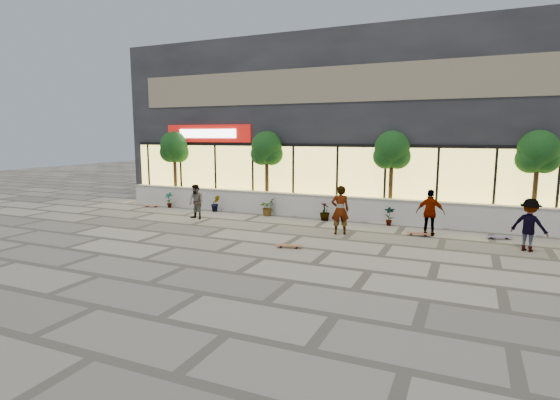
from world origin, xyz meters
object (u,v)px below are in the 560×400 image
at_px(skateboard_left, 151,206).
at_px(skateboard_right_far, 499,237).
at_px(tree_mideast, 392,152).
at_px(skateboard_right_near, 418,234).
at_px(skateboard_center, 289,246).
at_px(skater_right_near, 430,213).
at_px(tree_midwest, 267,150).
at_px(tree_west, 174,149).
at_px(tree_east, 538,154).
at_px(skater_center, 340,210).
at_px(skater_left, 196,202).
at_px(skater_right_far, 529,225).

relative_size(skateboard_left, skateboard_right_far, 0.92).
distance_m(tree_mideast, skateboard_left, 12.40).
xyz_separation_m(tree_mideast, skateboard_right_near, (1.53, -2.71, -2.90)).
bearing_deg(skateboard_center, skateboard_right_far, 19.98).
relative_size(skater_right_near, skateboard_left, 2.18).
height_order(tree_midwest, skateboard_left, tree_midwest).
bearing_deg(tree_west, skateboard_right_far, -7.51).
bearing_deg(tree_midwest, tree_west, 180.00).
distance_m(tree_west, skateboard_right_near, 13.62).
xyz_separation_m(tree_west, tree_midwest, (5.50, 0.00, 0.00)).
bearing_deg(skateboard_right_far, tree_east, 42.26).
height_order(tree_west, skateboard_right_near, tree_west).
xyz_separation_m(skater_center, skateboard_right_near, (2.77, 0.90, -0.84)).
bearing_deg(tree_east, skater_right_near, -145.10).
relative_size(tree_midwest, skateboard_right_near, 4.49).
relative_size(skateboard_center, skateboard_right_near, 1.03).
relative_size(skater_left, skateboard_left, 1.95).
relative_size(tree_mideast, skateboard_center, 4.37).
height_order(tree_east, skater_left, tree_east).
height_order(tree_mideast, tree_east, same).
xyz_separation_m(tree_midwest, skater_center, (4.76, -3.61, -2.06)).
bearing_deg(skater_center, skateboard_right_far, 172.05).
xyz_separation_m(skater_center, skateboard_left, (-10.72, 2.11, -0.85)).
xyz_separation_m(tree_midwest, skateboard_center, (3.78, -6.30, -2.90)).
xyz_separation_m(tree_mideast, skater_right_far, (5.01, -3.51, -2.13)).
xyz_separation_m(tree_west, skateboard_right_near, (13.03, -2.71, -2.90)).
relative_size(tree_east, skater_center, 2.11).
distance_m(tree_east, skater_right_near, 4.88).
bearing_deg(skater_left, tree_mideast, 35.57).
distance_m(tree_west, skateboard_center, 11.59).
xyz_separation_m(skateboard_left, skateboard_right_near, (13.49, -1.21, 0.01)).
relative_size(tree_midwest, skater_right_near, 2.25).
bearing_deg(skateboard_left, skateboard_center, -45.20).
distance_m(tree_west, skater_right_near, 13.79).
bearing_deg(skateboard_right_far, tree_mideast, 136.98).
bearing_deg(skateboard_right_far, skater_right_far, -79.64).
xyz_separation_m(tree_midwest, skater_right_near, (7.90, -2.52, -2.12)).
bearing_deg(tree_mideast, skateboard_center, -109.40).
bearing_deg(skater_right_near, skateboard_left, -3.97).
bearing_deg(skater_left, skater_right_far, 12.16).
distance_m(skateboard_center, skateboard_right_near, 5.19).
bearing_deg(tree_east, skater_left, -166.41).
xyz_separation_m(tree_mideast, tree_east, (5.50, 0.00, 0.00)).
relative_size(skater_center, skater_right_far, 1.08).
relative_size(tree_mideast, tree_east, 1.00).
bearing_deg(skater_right_far, skateboard_left, 15.18).
distance_m(tree_east, skater_center, 7.92).
bearing_deg(skater_center, tree_west, -42.91).
xyz_separation_m(skateboard_right_near, skateboard_right_far, (2.74, 0.63, -0.00)).
height_order(skateboard_center, skateboard_right_near, same).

